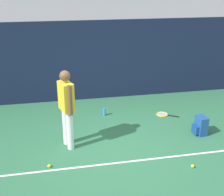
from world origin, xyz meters
TOP-DOWN VIEW (x-y plane):
  - ground_plane at (0.00, 0.00)m, footprint 12.00×12.00m
  - back_fence at (0.00, 3.00)m, footprint 10.00×0.10m
  - court_line at (0.00, -0.56)m, footprint 9.00×0.05m
  - tennis_player at (-0.98, 0.29)m, footprint 0.33×0.51m
  - tennis_racket at (1.60, 1.41)m, footprint 0.61×0.48m
  - backpack at (2.06, 0.23)m, footprint 0.30×0.31m
  - tennis_ball_near_player at (-1.40, -0.45)m, footprint 0.07×0.07m
  - tennis_ball_by_fence at (1.30, -1.00)m, footprint 0.07×0.07m
  - water_bottle at (0.05, 1.69)m, footprint 0.07×0.07m

SIDE VIEW (x-z plane):
  - ground_plane at x=0.00m, z-range 0.00..0.00m
  - court_line at x=0.00m, z-range 0.00..0.00m
  - tennis_racket at x=1.60m, z-range 0.00..0.03m
  - tennis_ball_near_player at x=-1.40m, z-range 0.00..0.07m
  - tennis_ball_by_fence at x=1.30m, z-range 0.00..0.07m
  - water_bottle at x=0.05m, z-range 0.00..0.20m
  - backpack at x=2.06m, z-range -0.01..0.43m
  - tennis_player at x=-0.98m, z-range 0.12..1.82m
  - back_fence at x=0.00m, z-range 0.00..2.33m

